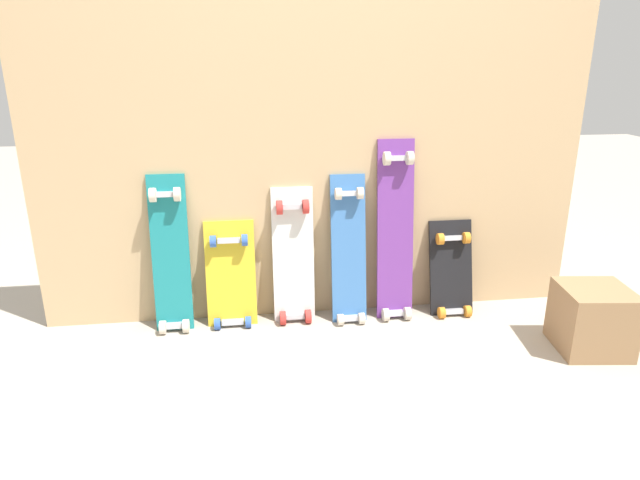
{
  "coord_description": "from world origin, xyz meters",
  "views": [
    {
      "loc": [
        -0.33,
        -2.53,
        1.26
      ],
      "look_at": [
        0.0,
        -0.07,
        0.43
      ],
      "focal_mm": 31.05,
      "sensor_mm": 36.0,
      "label": 1
    }
  ],
  "objects_px": {
    "skateboard_teal": "(171,261)",
    "skateboard_white": "(294,262)",
    "skateboard_yellow": "(231,281)",
    "skateboard_blue": "(349,256)",
    "skateboard_black": "(451,275)",
    "skateboard_purple": "(395,237)",
    "wooden_crate": "(592,319)"
  },
  "relations": [
    {
      "from": "skateboard_teal",
      "to": "skateboard_white",
      "type": "relative_size",
      "value": 1.11
    },
    {
      "from": "skateboard_yellow",
      "to": "skateboard_white",
      "type": "relative_size",
      "value": 0.8
    },
    {
      "from": "skateboard_teal",
      "to": "skateboard_white",
      "type": "distance_m",
      "value": 0.58
    },
    {
      "from": "skateboard_blue",
      "to": "wooden_crate",
      "type": "bearing_deg",
      "value": -24.43
    },
    {
      "from": "skateboard_yellow",
      "to": "skateboard_white",
      "type": "distance_m",
      "value": 0.32
    },
    {
      "from": "skateboard_white",
      "to": "wooden_crate",
      "type": "bearing_deg",
      "value": -20.67
    },
    {
      "from": "skateboard_black",
      "to": "skateboard_white",
      "type": "bearing_deg",
      "value": 178.19
    },
    {
      "from": "skateboard_teal",
      "to": "skateboard_yellow",
      "type": "relative_size",
      "value": 1.4
    },
    {
      "from": "skateboard_purple",
      "to": "wooden_crate",
      "type": "bearing_deg",
      "value": -31.01
    },
    {
      "from": "skateboard_teal",
      "to": "skateboard_blue",
      "type": "relative_size",
      "value": 1.02
    },
    {
      "from": "skateboard_yellow",
      "to": "skateboard_teal",
      "type": "bearing_deg",
      "value": -179.08
    },
    {
      "from": "skateboard_purple",
      "to": "skateboard_yellow",
      "type": "bearing_deg",
      "value": 179.36
    },
    {
      "from": "skateboard_teal",
      "to": "skateboard_purple",
      "type": "relative_size",
      "value": 0.85
    },
    {
      "from": "skateboard_blue",
      "to": "skateboard_teal",
      "type": "bearing_deg",
      "value": 179.07
    },
    {
      "from": "skateboard_black",
      "to": "skateboard_purple",
      "type": "bearing_deg",
      "value": 177.91
    },
    {
      "from": "skateboard_blue",
      "to": "skateboard_purple",
      "type": "bearing_deg",
      "value": 2.24
    },
    {
      "from": "skateboard_purple",
      "to": "skateboard_white",
      "type": "bearing_deg",
      "value": 178.36
    },
    {
      "from": "skateboard_teal",
      "to": "skateboard_purple",
      "type": "xyz_separation_m",
      "value": [
        1.08,
        -0.0,
        0.07
      ]
    },
    {
      "from": "skateboard_blue",
      "to": "skateboard_purple",
      "type": "distance_m",
      "value": 0.25
    },
    {
      "from": "skateboard_teal",
      "to": "wooden_crate",
      "type": "relative_size",
      "value": 2.76
    },
    {
      "from": "skateboard_yellow",
      "to": "skateboard_blue",
      "type": "distance_m",
      "value": 0.58
    },
    {
      "from": "skateboard_yellow",
      "to": "skateboard_blue",
      "type": "height_order",
      "value": "skateboard_blue"
    },
    {
      "from": "skateboard_teal",
      "to": "skateboard_blue",
      "type": "xyz_separation_m",
      "value": [
        0.85,
        -0.01,
        -0.01
      ]
    },
    {
      "from": "skateboard_yellow",
      "to": "skateboard_black",
      "type": "bearing_deg",
      "value": -1.03
    },
    {
      "from": "skateboard_yellow",
      "to": "skateboard_black",
      "type": "xyz_separation_m",
      "value": [
        1.11,
        -0.02,
        -0.02
      ]
    },
    {
      "from": "skateboard_purple",
      "to": "skateboard_black",
      "type": "height_order",
      "value": "skateboard_purple"
    },
    {
      "from": "skateboard_white",
      "to": "skateboard_black",
      "type": "bearing_deg",
      "value": -1.81
    },
    {
      "from": "skateboard_blue",
      "to": "skateboard_yellow",
      "type": "bearing_deg",
      "value": 178.19
    },
    {
      "from": "skateboard_purple",
      "to": "wooden_crate",
      "type": "xyz_separation_m",
      "value": [
        0.78,
        -0.47,
        -0.26
      ]
    },
    {
      "from": "skateboard_yellow",
      "to": "wooden_crate",
      "type": "relative_size",
      "value": 1.98
    },
    {
      "from": "skateboard_teal",
      "to": "skateboard_white",
      "type": "bearing_deg",
      "value": 0.96
    },
    {
      "from": "skateboard_blue",
      "to": "wooden_crate",
      "type": "xyz_separation_m",
      "value": [
        1.02,
        -0.46,
        -0.18
      ]
    }
  ]
}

